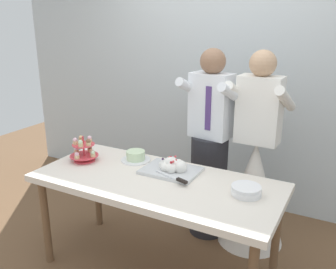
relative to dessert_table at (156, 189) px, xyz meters
The scene contains 9 objects.
ground_plane 0.70m from the dessert_table, ahead, with size 8.00×8.00×0.00m, color brown.
rear_wall 1.63m from the dessert_table, 90.00° to the left, with size 5.20×0.10×2.90m, color silver.
dessert_table is the anchor object (origin of this frame).
cupcake_stand 0.71m from the dessert_table, behind, with size 0.23×0.23×0.21m.
main_cake_tray 0.20m from the dessert_table, 75.57° to the left, with size 0.43×0.34×0.13m.
plate_stack 0.66m from the dessert_table, ahead, with size 0.20×0.20×0.07m.
round_cake 0.42m from the dessert_table, 144.22° to the left, with size 0.24×0.24×0.08m.
person_groom 0.71m from the dessert_table, 79.15° to the left, with size 0.52×0.55×1.66m.
person_bride 0.91m from the dessert_table, 54.71° to the left, with size 0.56×0.56×1.66m.
Camera 1 is at (1.22, -2.08, 1.89)m, focal length 39.10 mm.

